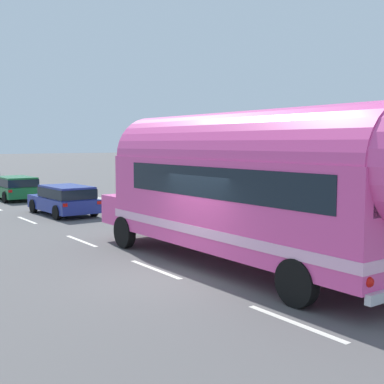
{
  "coord_description": "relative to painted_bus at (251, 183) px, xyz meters",
  "views": [
    {
      "loc": [
        -6.86,
        -10.27,
        3.31
      ],
      "look_at": [
        2.1,
        2.3,
        1.83
      ],
      "focal_mm": 47.92,
      "sensor_mm": 36.0,
      "label": 1
    }
  ],
  "objects": [
    {
      "name": "ground_plane",
      "position": [
        -1.88,
        0.59,
        -2.3
      ],
      "size": [
        300.0,
        300.0,
        0.0
      ],
      "primitive_type": "plane",
      "color": "#565454"
    },
    {
      "name": "car_second",
      "position": [
        0.09,
        20.5,
        -1.52
      ],
      "size": [
        2.01,
        4.36,
        1.37
      ],
      "color": "#196633",
      "rests_on": "ground"
    },
    {
      "name": "car_lead",
      "position": [
        0.06,
        12.76,
        -1.52
      ],
      "size": [
        2.04,
        4.32,
        1.37
      ],
      "color": "navy",
      "rests_on": "ground"
    },
    {
      "name": "lane_markings",
      "position": [
        0.76,
        13.37,
        -2.3
      ],
      "size": [
        3.87,
        80.0,
        0.01
      ],
      "color": "silver",
      "rests_on": "ground"
    },
    {
      "name": "sidewalk_slab",
      "position": [
        3.0,
        10.59,
        -2.23
      ],
      "size": [
        2.27,
        90.0,
        0.15
      ],
      "primitive_type": "cube",
      "color": "#ADA89E",
      "rests_on": "ground"
    },
    {
      "name": "painted_bus",
      "position": [
        0.0,
        0.0,
        0.0
      ],
      "size": [
        2.65,
        11.81,
        4.12
      ],
      "color": "#EA4C9E",
      "rests_on": "ground"
    }
  ]
}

